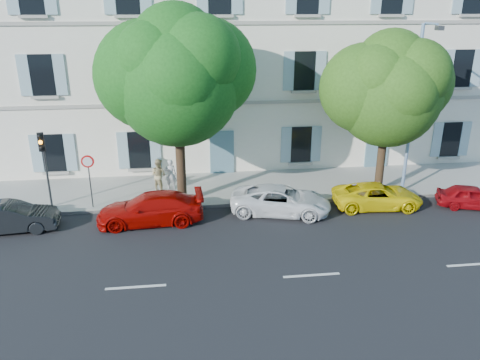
{
  "coord_description": "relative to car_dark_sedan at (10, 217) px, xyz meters",
  "views": [
    {
      "loc": [
        -4.17,
        -17.65,
        8.77
      ],
      "look_at": [
        -1.77,
        2.0,
        1.4
      ],
      "focal_mm": 35.0,
      "sensor_mm": 36.0,
      "label": 1
    }
  ],
  "objects": [
    {
      "name": "tree_left",
      "position": [
        7.04,
        1.96,
        5.06
      ],
      "size": [
        5.54,
        5.54,
        8.59
      ],
      "color": "#3A2819",
      "rests_on": "sidewalk"
    },
    {
      "name": "pedestrian_b",
      "position": [
        5.92,
        3.41,
        0.37
      ],
      "size": [
        1.03,
        0.99,
        1.67
      ],
      "primitive_type": "imported",
      "rotation": [
        0.0,
        0.0,
        2.52
      ],
      "color": "tan",
      "rests_on": "sidewalk"
    },
    {
      "name": "street_lamp",
      "position": [
        17.89,
        1.82,
        4.05
      ],
      "size": [
        0.31,
        1.71,
        7.98
      ],
      "color": "#7293BF",
      "rests_on": "sidewalk"
    },
    {
      "name": "ground",
      "position": [
        11.44,
        -0.85,
        -0.62
      ],
      "size": [
        90.0,
        90.0,
        0.0
      ],
      "primitive_type": "plane",
      "color": "black"
    },
    {
      "name": "car_yellow_supercar",
      "position": [
        15.99,
        0.54,
        -0.05
      ],
      "size": [
        4.19,
        2.15,
        1.13
      ],
      "primitive_type": "imported",
      "rotation": [
        0.0,
        0.0,
        1.5
      ],
      "color": "yellow",
      "rests_on": "ground"
    },
    {
      "name": "building",
      "position": [
        11.44,
        9.35,
        5.38
      ],
      "size": [
        28.0,
        7.0,
        12.0
      ],
      "primitive_type": "cube",
      "color": "white",
      "rests_on": "ground"
    },
    {
      "name": "traffic_light",
      "position": [
        1.07,
        2.01,
        2.07
      ],
      "size": [
        0.31,
        0.4,
        3.51
      ],
      "color": "#383A3D",
      "rests_on": "sidewalk"
    },
    {
      "name": "car_red_hatchback",
      "position": [
        20.31,
        -0.05,
        -0.09
      ],
      "size": [
        3.35,
        2.15,
        1.06
      ],
      "primitive_type": "imported",
      "rotation": [
        0.0,
        0.0,
        1.26
      ],
      "color": "maroon",
      "rests_on": "ground"
    },
    {
      "name": "kerb",
      "position": [
        11.44,
        1.43,
        -0.54
      ],
      "size": [
        36.0,
        0.16,
        0.16
      ],
      "primitive_type": "cube",
      "color": "#9E998E",
      "rests_on": "ground"
    },
    {
      "name": "car_dark_sedan",
      "position": [
        0.0,
        0.0,
        0.0
      ],
      "size": [
        3.84,
        1.64,
        1.23
      ],
      "primitive_type": "imported",
      "rotation": [
        0.0,
        0.0,
        1.66
      ],
      "color": "black",
      "rests_on": "ground"
    },
    {
      "name": "road_sign",
      "position": [
        2.96,
        1.81,
        1.32
      ],
      "size": [
        0.57,
        0.09,
        2.47
      ],
      "color": "#383A3D",
      "rests_on": "sidewalk"
    },
    {
      "name": "car_white_coupe",
      "position": [
        11.42,
        0.43,
        0.0
      ],
      "size": [
        4.82,
        3.08,
        1.24
      ],
      "primitive_type": "imported",
      "rotation": [
        0.0,
        0.0,
        1.32
      ],
      "color": "white",
      "rests_on": "ground"
    },
    {
      "name": "pedestrian_a",
      "position": [
        6.49,
        3.63,
        0.32
      ],
      "size": [
        0.58,
        0.4,
        1.56
      ],
      "primitive_type": "imported",
      "rotation": [
        0.0,
        0.0,
        3.1
      ],
      "color": "silver",
      "rests_on": "sidewalk"
    },
    {
      "name": "sidewalk",
      "position": [
        11.44,
        3.6,
        -0.54
      ],
      "size": [
        36.0,
        4.5,
        0.15
      ],
      "primitive_type": "cube",
      "color": "#A09E96",
      "rests_on": "ground"
    },
    {
      "name": "car_red_coupe",
      "position": [
        5.68,
        0.12,
        0.04
      ],
      "size": [
        4.58,
        2.0,
        1.31
      ],
      "primitive_type": "imported",
      "rotation": [
        0.0,
        0.0,
        4.75
      ],
      "color": "#9D0804",
      "rests_on": "ground"
    },
    {
      "name": "tree_right",
      "position": [
        16.65,
        2.04,
        4.32
      ],
      "size": [
        4.85,
        4.85,
        7.47
      ],
      "color": "#3A2819",
      "rests_on": "sidewalk"
    }
  ]
}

